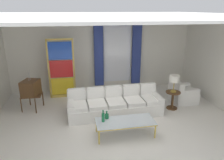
# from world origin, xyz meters

# --- Properties ---
(ground_plane) EXTENTS (16.00, 16.00, 0.00)m
(ground_plane) POSITION_xyz_m (0.00, 0.00, 0.00)
(ground_plane) COLOR white
(wall_rear) EXTENTS (8.00, 0.12, 3.00)m
(wall_rear) POSITION_xyz_m (0.00, 3.06, 1.50)
(wall_rear) COLOR white
(wall_rear) RESTS_ON ground
(wall_right) EXTENTS (0.12, 7.00, 3.00)m
(wall_right) POSITION_xyz_m (3.66, 0.60, 1.50)
(wall_right) COLOR white
(wall_right) RESTS_ON ground
(ceiling_slab) EXTENTS (8.00, 7.60, 0.04)m
(ceiling_slab) POSITION_xyz_m (0.00, 0.80, 3.02)
(ceiling_slab) COLOR white
(curtained_window) EXTENTS (2.00, 0.17, 2.70)m
(curtained_window) POSITION_xyz_m (0.62, 2.89, 1.74)
(curtained_window) COLOR white
(curtained_window) RESTS_ON ground
(couch_white_long) EXTENTS (2.94, 0.99, 0.86)m
(couch_white_long) POSITION_xyz_m (0.06, 0.70, 0.31)
(couch_white_long) COLOR white
(couch_white_long) RESTS_ON ground
(coffee_table) EXTENTS (1.53, 0.66, 0.41)m
(coffee_table) POSITION_xyz_m (0.09, -0.58, 0.38)
(coffee_table) COLOR silver
(coffee_table) RESTS_ON ground
(bottle_blue_decanter) EXTENTS (0.10, 0.10, 0.22)m
(bottle_blue_decanter) POSITION_xyz_m (-0.36, -0.36, 0.48)
(bottle_blue_decanter) COLOR #196B3D
(bottle_blue_decanter) RESTS_ON coffee_table
(bottle_crystal_tall) EXTENTS (0.08, 0.08, 0.33)m
(bottle_crystal_tall) POSITION_xyz_m (-0.48, -0.51, 0.54)
(bottle_crystal_tall) COLOR #196B3D
(bottle_crystal_tall) RESTS_ON coffee_table
(vintage_tv) EXTENTS (0.66, 0.71, 1.35)m
(vintage_tv) POSITION_xyz_m (-2.56, 1.48, 0.73)
(vintage_tv) COLOR brown
(vintage_tv) RESTS_ON ground
(armchair_white) EXTENTS (0.83, 0.83, 0.80)m
(armchair_white) POSITION_xyz_m (2.59, 1.12, 0.29)
(armchair_white) COLOR white
(armchair_white) RESTS_ON ground
(stained_glass_divider) EXTENTS (0.95, 0.05, 2.20)m
(stained_glass_divider) POSITION_xyz_m (-1.59, 2.34, 1.06)
(stained_glass_divider) COLOR gold
(stained_glass_divider) RESTS_ON ground
(peacock_figurine) EXTENTS (0.44, 0.60, 0.50)m
(peacock_figurine) POSITION_xyz_m (-1.04, 1.93, 0.22)
(peacock_figurine) COLOR beige
(peacock_figurine) RESTS_ON ground
(round_side_table) EXTENTS (0.48, 0.48, 0.59)m
(round_side_table) POSITION_xyz_m (2.02, 0.67, 0.36)
(round_side_table) COLOR brown
(round_side_table) RESTS_ON ground
(table_lamp_brass) EXTENTS (0.32, 0.32, 0.57)m
(table_lamp_brass) POSITION_xyz_m (2.02, 0.67, 1.03)
(table_lamp_brass) COLOR #B29338
(table_lamp_brass) RESTS_ON round_side_table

